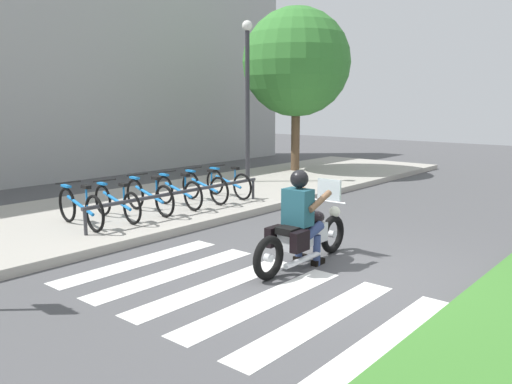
% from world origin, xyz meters
% --- Properties ---
extents(ground_plane, '(48.00, 48.00, 0.00)m').
position_xyz_m(ground_plane, '(0.00, 0.00, 0.00)').
color(ground_plane, '#4C4C4F').
extents(grass_median, '(24.00, 1.10, 0.08)m').
position_xyz_m(grass_median, '(0.00, -2.34, 0.04)').
color(grass_median, '#3D7A2D').
rests_on(grass_median, ground).
extents(sidewalk, '(24.00, 4.40, 0.15)m').
position_xyz_m(sidewalk, '(0.00, 5.32, 0.07)').
color(sidewalk, '#A8A399').
rests_on(sidewalk, ground).
extents(crosswalk_stripe_0, '(2.80, 0.40, 0.01)m').
position_xyz_m(crosswalk_stripe_0, '(-1.45, -1.60, 0.00)').
color(crosswalk_stripe_0, white).
rests_on(crosswalk_stripe_0, ground).
extents(crosswalk_stripe_1, '(2.80, 0.40, 0.01)m').
position_xyz_m(crosswalk_stripe_1, '(-1.45, -0.80, 0.00)').
color(crosswalk_stripe_1, white).
rests_on(crosswalk_stripe_1, ground).
extents(crosswalk_stripe_2, '(2.80, 0.40, 0.01)m').
position_xyz_m(crosswalk_stripe_2, '(-1.45, 0.00, 0.00)').
color(crosswalk_stripe_2, white).
rests_on(crosswalk_stripe_2, ground).
extents(crosswalk_stripe_3, '(2.80, 0.40, 0.01)m').
position_xyz_m(crosswalk_stripe_3, '(-1.45, 0.80, 0.00)').
color(crosswalk_stripe_3, white).
rests_on(crosswalk_stripe_3, ground).
extents(crosswalk_stripe_4, '(2.80, 0.40, 0.01)m').
position_xyz_m(crosswalk_stripe_4, '(-1.45, 1.60, 0.00)').
color(crosswalk_stripe_4, white).
rests_on(crosswalk_stripe_4, ground).
extents(crosswalk_stripe_5, '(2.80, 0.40, 0.01)m').
position_xyz_m(crosswalk_stripe_5, '(-1.45, 2.40, 0.00)').
color(crosswalk_stripe_5, white).
rests_on(crosswalk_stripe_5, ground).
extents(motorcycle, '(2.24, 0.62, 1.20)m').
position_xyz_m(motorcycle, '(0.02, 0.45, 0.45)').
color(motorcycle, black).
rests_on(motorcycle, ground).
extents(rider, '(0.63, 0.54, 1.42)m').
position_xyz_m(rider, '(-0.05, 0.45, 0.81)').
color(rider, '#1E4C59').
rests_on(rider, ground).
extents(bicycle_0, '(0.48, 1.70, 0.79)m').
position_xyz_m(bicycle_0, '(-1.16, 4.46, 0.51)').
color(bicycle_0, black).
rests_on(bicycle_0, sidewalk).
extents(bicycle_1, '(0.48, 1.68, 0.73)m').
position_xyz_m(bicycle_1, '(-0.39, 4.46, 0.49)').
color(bicycle_1, black).
rests_on(bicycle_1, sidewalk).
extents(bicycle_2, '(0.48, 1.69, 0.77)m').
position_xyz_m(bicycle_2, '(0.37, 4.46, 0.50)').
color(bicycle_2, black).
rests_on(bicycle_2, sidewalk).
extents(bicycle_3, '(0.48, 1.63, 0.75)m').
position_xyz_m(bicycle_3, '(1.13, 4.46, 0.49)').
color(bicycle_3, black).
rests_on(bicycle_3, sidewalk).
extents(bicycle_4, '(0.48, 1.61, 0.75)m').
position_xyz_m(bicycle_4, '(1.90, 4.46, 0.50)').
color(bicycle_4, black).
rests_on(bicycle_4, sidewalk).
extents(bicycle_5, '(0.48, 1.57, 0.74)m').
position_xyz_m(bicycle_5, '(2.66, 4.46, 0.49)').
color(bicycle_5, black).
rests_on(bicycle_5, sidewalk).
extents(bike_rack, '(4.42, 0.07, 0.49)m').
position_xyz_m(bike_rack, '(0.75, 3.90, 0.57)').
color(bike_rack, '#333338').
rests_on(bike_rack, sidewalk).
extents(street_lamp, '(0.28, 0.28, 4.49)m').
position_xyz_m(street_lamp, '(4.80, 5.72, 2.71)').
color(street_lamp, '#2D2D33').
rests_on(street_lamp, ground).
extents(tree_near_rack, '(3.39, 3.39, 5.27)m').
position_xyz_m(tree_near_rack, '(7.59, 6.12, 3.56)').
color(tree_near_rack, brown).
rests_on(tree_near_rack, ground).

